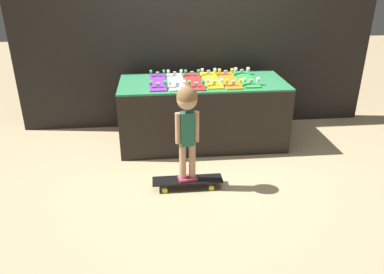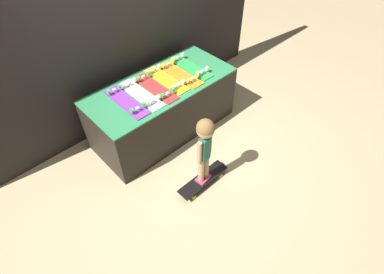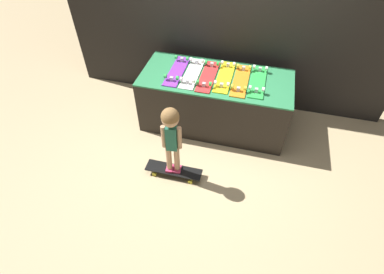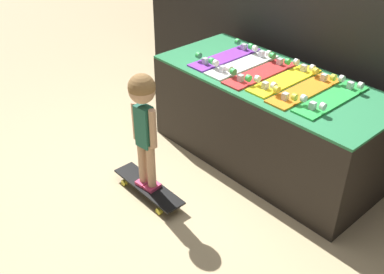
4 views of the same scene
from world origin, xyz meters
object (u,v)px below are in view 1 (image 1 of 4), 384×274
(skateboard_purple_on_rack, at_px, (158,81))
(skateboard_green_on_rack, at_px, (246,78))
(skateboard_yellow_on_rack, at_px, (211,79))
(skateboard_on_floor, at_px, (188,181))
(skateboard_orange_on_rack, at_px, (229,79))
(skateboard_red_on_rack, at_px, (194,81))
(child, at_px, (187,117))
(skateboard_white_on_rack, at_px, (176,81))

(skateboard_purple_on_rack, xyz_separation_m, skateboard_green_on_rack, (1.04, 0.02, 0.00))
(skateboard_yellow_on_rack, distance_m, skateboard_on_floor, 1.34)
(skateboard_yellow_on_rack, bearing_deg, skateboard_orange_on_rack, -7.97)
(skateboard_red_on_rack, height_order, skateboard_green_on_rack, same)
(skateboard_yellow_on_rack, bearing_deg, child, -109.53)
(skateboard_orange_on_rack, xyz_separation_m, skateboard_green_on_rack, (0.21, 0.03, 0.00))
(skateboard_orange_on_rack, bearing_deg, skateboard_purple_on_rack, 179.46)
(skateboard_white_on_rack, xyz_separation_m, skateboard_red_on_rack, (0.21, -0.01, 0.00))
(skateboard_yellow_on_rack, xyz_separation_m, skateboard_orange_on_rack, (0.21, -0.03, 0.00))
(skateboard_purple_on_rack, height_order, skateboard_green_on_rack, same)
(skateboard_white_on_rack, distance_m, skateboard_on_floor, 1.26)
(skateboard_red_on_rack, bearing_deg, skateboard_purple_on_rack, 177.13)
(skateboard_green_on_rack, bearing_deg, skateboard_purple_on_rack, -178.72)
(skateboard_purple_on_rack, distance_m, skateboard_white_on_rack, 0.21)
(skateboard_red_on_rack, bearing_deg, skateboard_white_on_rack, 176.10)
(skateboard_orange_on_rack, relative_size, skateboard_green_on_rack, 1.00)
(skateboard_purple_on_rack, xyz_separation_m, skateboard_yellow_on_rack, (0.62, 0.02, 0.00))
(skateboard_white_on_rack, distance_m, skateboard_yellow_on_rack, 0.41)
(skateboard_on_floor, relative_size, child, 0.73)
(skateboard_green_on_rack, bearing_deg, child, -126.55)
(child, bearing_deg, skateboard_green_on_rack, 46.08)
(skateboard_purple_on_rack, height_order, skateboard_on_floor, skateboard_purple_on_rack)
(skateboard_white_on_rack, xyz_separation_m, skateboard_orange_on_rack, (0.62, -0.00, 0.00))
(skateboard_green_on_rack, relative_size, skateboard_on_floor, 1.04)
(skateboard_yellow_on_rack, height_order, skateboard_orange_on_rack, same)
(skateboard_white_on_rack, relative_size, skateboard_yellow_on_rack, 1.00)
(skateboard_red_on_rack, distance_m, child, 1.04)
(skateboard_red_on_rack, distance_m, skateboard_on_floor, 1.26)
(skateboard_purple_on_rack, xyz_separation_m, skateboard_red_on_rack, (0.41, -0.02, 0.00))
(skateboard_on_floor, xyz_separation_m, child, (-0.00, 0.00, 0.67))
(skateboard_red_on_rack, xyz_separation_m, skateboard_orange_on_rack, (0.41, 0.01, 0.00))
(skateboard_white_on_rack, height_order, skateboard_red_on_rack, same)
(skateboard_orange_on_rack, xyz_separation_m, child, (-0.59, -1.04, -0.04))
(skateboard_green_on_rack, bearing_deg, skateboard_yellow_on_rack, -179.72)
(skateboard_red_on_rack, relative_size, child, 0.76)
(child, bearing_deg, skateboard_orange_on_rack, 53.21)
(skateboard_green_on_rack, relative_size, child, 0.76)
(skateboard_white_on_rack, height_order, skateboard_on_floor, skateboard_white_on_rack)
(skateboard_white_on_rack, relative_size, child, 0.76)
(skateboard_purple_on_rack, bearing_deg, skateboard_yellow_on_rack, 1.95)
(skateboard_purple_on_rack, distance_m, skateboard_green_on_rack, 1.04)
(skateboard_red_on_rack, xyz_separation_m, skateboard_yellow_on_rack, (0.21, 0.04, 0.00))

